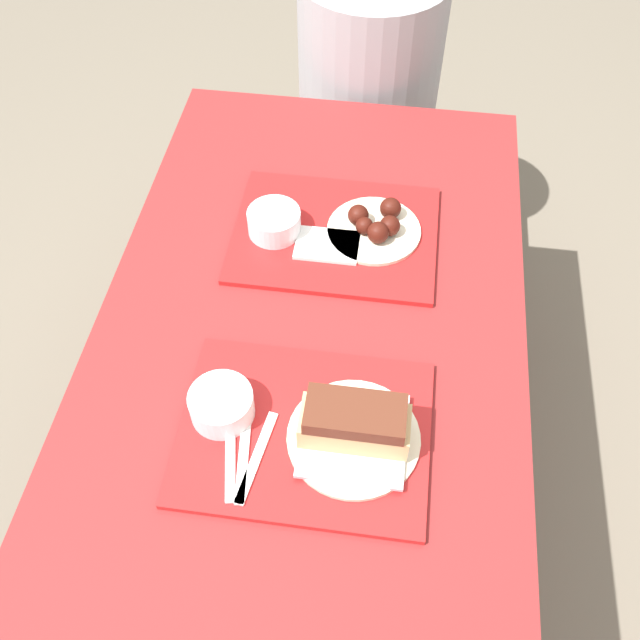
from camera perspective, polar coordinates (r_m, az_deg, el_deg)
ground_plane at (r=1.97m, az=-0.60°, el=-13.40°), size 12.00×12.00×0.00m
picnic_table at (r=1.42m, az=-0.80°, el=-3.02°), size 0.81×1.41×0.73m
picnic_bench_far at (r=2.24m, az=2.83°, el=12.85°), size 0.77×0.28×0.44m
tray_near at (r=1.21m, az=-1.24°, el=-8.94°), size 0.42×0.33×0.01m
tray_far at (r=1.49m, az=1.21°, el=6.87°), size 0.42×0.33×0.01m
bowl_coleslaw_near at (r=1.21m, az=-7.89°, el=-6.65°), size 0.11×0.11×0.05m
brisket_sandwich_plate at (r=1.17m, az=2.76°, el=-8.60°), size 0.22×0.22×0.10m
plastic_fork_near at (r=1.19m, az=-6.14°, el=-10.71°), size 0.04×0.17×0.00m
plastic_knife_near at (r=1.18m, az=-5.08°, el=-10.86°), size 0.04×0.17×0.00m
plastic_spoon_near at (r=1.19m, az=-7.19°, el=-10.56°), size 0.05×0.17×0.00m
condiment_packet at (r=1.24m, az=0.34°, el=-5.90°), size 0.04×0.03×0.01m
bowl_coleslaw_far at (r=1.47m, az=-3.70°, el=7.92°), size 0.11×0.11×0.05m
wings_plate_far at (r=1.48m, az=4.49°, el=7.58°), size 0.19×0.19×0.05m
napkin_far at (r=1.45m, az=0.58°, el=6.01°), size 0.13×0.09×0.01m
person_seated_across at (r=2.03m, az=4.06°, el=20.56°), size 0.39×0.39×0.70m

